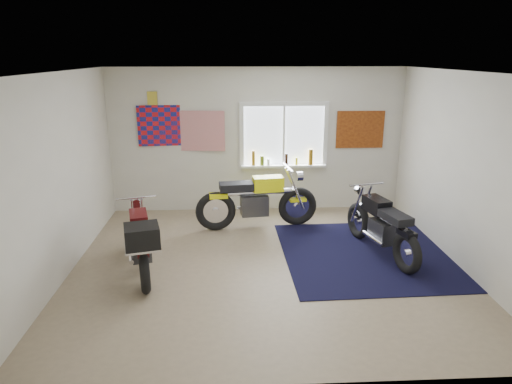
{
  "coord_description": "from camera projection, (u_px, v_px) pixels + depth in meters",
  "views": [
    {
      "loc": [
        -0.45,
        -5.98,
        2.92
      ],
      "look_at": [
        -0.13,
        0.4,
        0.98
      ],
      "focal_mm": 32.0,
      "sensor_mm": 36.0,
      "label": 1
    }
  ],
  "objects": [
    {
      "name": "ground",
      "position": [
        266.0,
        265.0,
        6.59
      ],
      "size": [
        5.5,
        5.5,
        0.0
      ],
      "primitive_type": "plane",
      "color": "#9E896B",
      "rests_on": "ground"
    },
    {
      "name": "room_shell",
      "position": [
        267.0,
        153.0,
        6.11
      ],
      "size": [
        5.5,
        5.5,
        5.5
      ],
      "color": "white",
      "rests_on": "ground"
    },
    {
      "name": "navy_rug",
      "position": [
        366.0,
        254.0,
        6.93
      ],
      "size": [
        2.58,
        2.67,
        0.01
      ],
      "primitive_type": "cube",
      "rotation": [
        0.0,
        0.0,
        0.03
      ],
      "color": "black",
      "rests_on": "ground"
    },
    {
      "name": "window_assembly",
      "position": [
        284.0,
        140.0,
        8.57
      ],
      "size": [
        1.66,
        0.17,
        1.26
      ],
      "color": "white",
      "rests_on": "room_shell"
    },
    {
      "name": "oil_bottles",
      "position": [
        283.0,
        159.0,
        8.61
      ],
      "size": [
        1.17,
        0.09,
        0.3
      ],
      "color": "#865B13",
      "rests_on": "window_assembly"
    },
    {
      "name": "flag_display",
      "position": [
        152.0,
        98.0,
        8.24
      ],
      "size": [
        1.6,
        0.1,
        1.17
      ],
      "color": "red",
      "rests_on": "room_shell"
    },
    {
      "name": "triumph_poster",
      "position": [
        360.0,
        130.0,
        8.6
      ],
      "size": [
        0.9,
        0.03,
        0.7
      ],
      "primitive_type": "cube",
      "color": "#A54C14",
      "rests_on": "room_shell"
    },
    {
      "name": "yellow_triumph",
      "position": [
        257.0,
        201.0,
        7.88
      ],
      "size": [
        2.14,
        0.64,
        1.08
      ],
      "rotation": [
        0.0,
        0.0,
        0.13
      ],
      "color": "black",
      "rests_on": "ground"
    },
    {
      "name": "black_chrome_bike",
      "position": [
        381.0,
        227.0,
        6.83
      ],
      "size": [
        0.71,
        1.89,
        0.99
      ],
      "rotation": [
        0.0,
        0.0,
        1.82
      ],
      "color": "black",
      "rests_on": "navy_rug"
    },
    {
      "name": "maroon_tourer",
      "position": [
        141.0,
        242.0,
        6.14
      ],
      "size": [
        0.81,
        1.86,
        0.95
      ],
      "rotation": [
        0.0,
        0.0,
        1.82
      ],
      "color": "black",
      "rests_on": "ground"
    }
  ]
}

